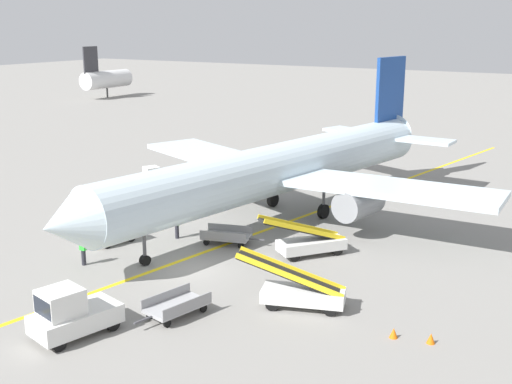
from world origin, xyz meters
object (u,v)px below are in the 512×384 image
at_px(baggage_tug_near_wing, 153,182).
at_px(baggage_cart_loaded, 177,306).
at_px(airliner, 285,167).
at_px(baggage_cart_empty_trailing, 227,236).
at_px(pushback_tug, 71,314).
at_px(baggage_tug_by_cargo_door, 111,228).
at_px(safety_cone_wingtip_left, 431,338).
at_px(belt_loader_forward_hold, 310,242).
at_px(ground_crew_wing_walker, 177,224).
at_px(belt_loader_aft_hold, 301,291).
at_px(safety_cone_nose_right, 171,201).
at_px(safety_cone_nose_left, 394,333).
at_px(ground_crew_marshaller, 83,249).

height_order(baggage_tug_near_wing, baggage_cart_loaded, baggage_tug_near_wing).
distance_m(airliner, baggage_cart_empty_trailing, 7.26).
distance_m(pushback_tug, baggage_tug_near_wing, 23.17).
bearing_deg(baggage_tug_by_cargo_door, safety_cone_wingtip_left, -7.31).
bearing_deg(belt_loader_forward_hold, pushback_tug, -106.58).
bearing_deg(baggage_cart_empty_trailing, ground_crew_wing_walker, -166.70).
bearing_deg(baggage_tug_near_wing, baggage_cart_empty_trailing, -31.00).
relative_size(belt_loader_aft_hold, baggage_cart_loaded, 1.34).
bearing_deg(baggage_cart_empty_trailing, baggage_cart_loaded, -69.44).
bearing_deg(pushback_tug, safety_cone_wingtip_left, 28.41).
xyz_separation_m(baggage_cart_empty_trailing, safety_cone_nose_right, (-8.28, 5.20, -0.25)).
height_order(airliner, belt_loader_aft_hold, airliner).
distance_m(belt_loader_forward_hold, baggage_cart_empty_trailing, 5.15).
distance_m(baggage_tug_by_cargo_door, baggage_cart_empty_trailing, 6.87).
bearing_deg(safety_cone_nose_left, belt_loader_forward_hold, 136.30).
relative_size(baggage_tug_near_wing, safety_cone_nose_left, 6.20).
xyz_separation_m(baggage_tug_near_wing, belt_loader_aft_hold, (18.94, -12.34, -0.15)).
distance_m(airliner, baggage_tug_by_cargo_door, 12.11).
height_order(airliner, baggage_cart_loaded, airliner).
distance_m(pushback_tug, baggage_cart_empty_trailing, 13.19).
xyz_separation_m(baggage_tug_near_wing, baggage_cart_loaded, (14.59, -16.00, -0.46)).
height_order(baggage_tug_near_wing, safety_cone_nose_left, baggage_tug_near_wing).
xyz_separation_m(belt_loader_aft_hold, safety_cone_wingtip_left, (6.20, -0.38, -0.56)).
bearing_deg(belt_loader_aft_hold, pushback_tug, -132.77).
bearing_deg(baggage_cart_loaded, safety_cone_nose_left, 18.10).
relative_size(safety_cone_nose_right, safety_cone_wingtip_left, 1.00).
bearing_deg(safety_cone_nose_left, baggage_tug_near_wing, 151.14).
distance_m(baggage_cart_empty_trailing, safety_cone_nose_right, 9.78).
distance_m(ground_crew_marshaller, safety_cone_nose_left, 17.28).
xyz_separation_m(baggage_tug_near_wing, safety_cone_nose_left, (23.66, -13.04, -0.71)).
bearing_deg(pushback_tug, baggage_tug_by_cargo_door, 125.33).
relative_size(baggage_tug_near_wing, safety_cone_wingtip_left, 6.20).
bearing_deg(ground_crew_marshaller, airliner, 69.91).
xyz_separation_m(baggage_tug_near_wing, belt_loader_forward_hold, (16.17, -5.89, -0.15)).
bearing_deg(belt_loader_aft_hold, baggage_tug_by_cargo_door, 171.00).
bearing_deg(safety_cone_nose_right, safety_cone_nose_left, -29.05).
height_order(airliner, ground_crew_wing_walker, airliner).
xyz_separation_m(airliner, belt_loader_aft_hold, (7.58, -12.30, -2.64)).
height_order(belt_loader_forward_hold, safety_cone_nose_left, belt_loader_forward_hold).
distance_m(baggage_cart_loaded, safety_cone_nose_right, 18.71).
bearing_deg(airliner, belt_loader_forward_hold, -50.54).
bearing_deg(pushback_tug, baggage_cart_empty_trailing, 94.08).
xyz_separation_m(baggage_tug_near_wing, baggage_tug_by_cargo_door, (5.19, -10.16, 0.00)).
height_order(baggage_tug_near_wing, baggage_cart_empty_trailing, baggage_tug_near_wing).
height_order(baggage_cart_empty_trailing, ground_crew_marshaller, ground_crew_marshaller).
xyz_separation_m(airliner, baggage_cart_loaded, (3.23, -15.96, -2.95)).
relative_size(airliner, ground_crew_marshaller, 20.72).
relative_size(baggage_tug_near_wing, baggage_tug_by_cargo_door, 1.04).
height_order(belt_loader_aft_hold, ground_crew_marshaller, belt_loader_aft_hold).
bearing_deg(baggage_tug_near_wing, belt_loader_forward_hold, -20.00).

